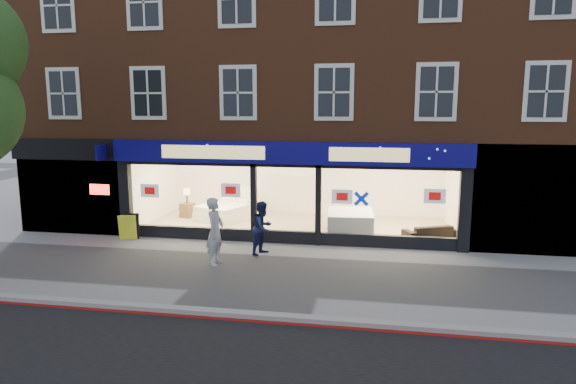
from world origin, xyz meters
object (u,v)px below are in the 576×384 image
(a_board, at_px, (129,227))
(pedestrian_blue, at_px, (263,228))
(mattress_stack, at_px, (350,222))
(pedestrian_grey, at_px, (215,231))
(display_bed, at_px, (227,210))
(sofa, at_px, (430,232))

(a_board, height_order, pedestrian_blue, pedestrian_blue)
(mattress_stack, xyz_separation_m, pedestrian_blue, (-2.45, -2.62, 0.33))
(pedestrian_grey, bearing_deg, display_bed, 18.14)
(mattress_stack, bearing_deg, pedestrian_grey, -132.84)
(display_bed, distance_m, pedestrian_blue, 4.73)
(sofa, distance_m, pedestrian_grey, 7.04)
(sofa, height_order, a_board, a_board)
(a_board, relative_size, pedestrian_blue, 0.55)
(sofa, height_order, pedestrian_grey, pedestrian_grey)
(display_bed, distance_m, a_board, 4.05)
(pedestrian_grey, height_order, pedestrian_blue, pedestrian_grey)
(mattress_stack, relative_size, a_board, 2.29)
(display_bed, xyz_separation_m, pedestrian_grey, (1.25, -5.29, 0.53))
(display_bed, height_order, pedestrian_grey, pedestrian_grey)
(pedestrian_grey, relative_size, pedestrian_blue, 1.18)
(mattress_stack, height_order, a_board, a_board)
(mattress_stack, relative_size, pedestrian_blue, 1.25)
(a_board, bearing_deg, mattress_stack, -3.63)
(display_bed, bearing_deg, sofa, 7.31)
(pedestrian_grey, bearing_deg, a_board, 65.87)
(display_bed, bearing_deg, pedestrian_grey, -54.84)
(mattress_stack, relative_size, sofa, 1.17)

